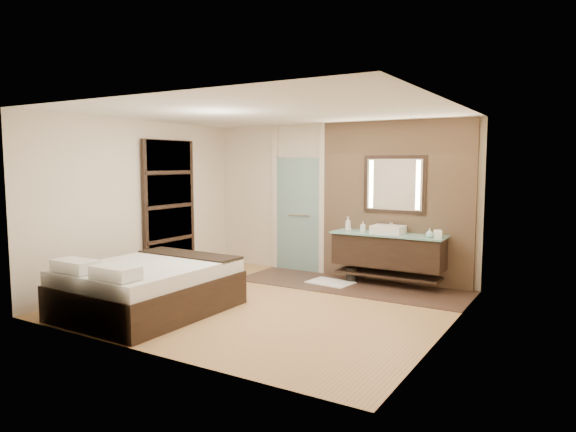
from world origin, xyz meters
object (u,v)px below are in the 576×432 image
Objects in this scene: vanity at (388,251)px; bed at (149,287)px; mirror_unit at (394,185)px; waste_bin at (352,275)px.

vanity is 0.86× the size of bed.
bed is (-2.25, -3.31, -1.31)m from mirror_unit.
mirror_unit is 1.67m from waste_bin.
mirror_unit is at bearing 26.96° from waste_bin.
bed is 8.69× the size of waste_bin.
waste_bin is at bearing 62.15° from bed.
bed is (-2.25, -3.08, -0.24)m from vanity.
mirror_unit is 4.22m from bed.
bed is at bearing -126.19° from vanity.
waste_bin is at bearing -153.04° from mirror_unit.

